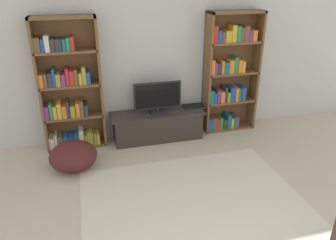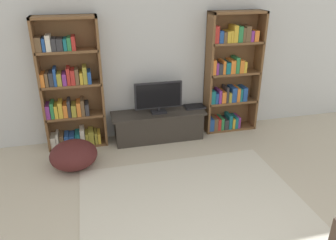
% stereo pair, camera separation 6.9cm
% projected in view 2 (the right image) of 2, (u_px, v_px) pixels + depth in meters
% --- Properties ---
extents(wall_back, '(8.80, 0.06, 2.60)m').
position_uv_depth(wall_back, '(149.00, 56.00, 5.05)').
color(wall_back, silver).
rests_on(wall_back, ground_plane).
extents(bookshelf_left, '(0.88, 0.30, 1.95)m').
position_uv_depth(bookshelf_left, '(70.00, 89.00, 4.79)').
color(bookshelf_left, brown).
rests_on(bookshelf_left, ground_plane).
extents(bookshelf_right, '(0.88, 0.30, 1.95)m').
position_uv_depth(bookshelf_right, '(230.00, 75.00, 5.32)').
color(bookshelf_right, brown).
rests_on(bookshelf_right, ground_plane).
extents(tv_stand, '(1.47, 0.45, 0.46)m').
position_uv_depth(tv_stand, '(159.00, 125.00, 5.25)').
color(tv_stand, '#332D28').
rests_on(tv_stand, ground_plane).
extents(television, '(0.74, 0.16, 0.50)m').
position_uv_depth(television, '(158.00, 97.00, 5.04)').
color(television, black).
rests_on(television, tv_stand).
extents(laptop, '(0.33, 0.22, 0.03)m').
position_uv_depth(laptop, '(194.00, 107.00, 5.35)').
color(laptop, '#28282D').
rests_on(laptop, tv_stand).
extents(area_rug, '(2.56, 1.93, 0.02)m').
position_uv_depth(area_rug, '(192.00, 202.00, 3.83)').
color(area_rug, beige).
rests_on(area_rug, ground_plane).
extents(beanbag_ottoman, '(0.64, 0.64, 0.37)m').
position_uv_depth(beanbag_ottoman, '(74.00, 155.00, 4.49)').
color(beanbag_ottoman, '#4C1E1E').
rests_on(beanbag_ottoman, ground_plane).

